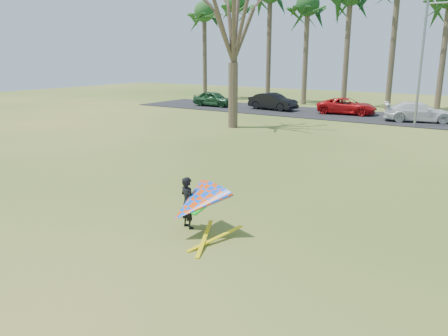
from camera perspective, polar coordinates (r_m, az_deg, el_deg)
The scene contains 12 objects.
ground at distance 12.80m, azimuth -5.02°, elevation -6.63°, with size 100.00×100.00×0.00m, color #275B13.
parking_strip at distance 35.38m, azimuth 21.33°, elevation 6.01°, with size 46.00×7.00×0.06m, color black.
palm_0 at distance 50.16m, azimuth -2.59°, elevation 19.60°, with size 4.84×4.84×10.84m.
palm_1 at distance 47.98m, azimuth 1.52°, elevation 20.66°, with size 4.84×4.84×11.54m.
palm_3 at distance 44.17m, azimuth 10.89°, elevation 20.09°, with size 4.84×4.84×10.84m.
bare_tree_left at distance 28.92m, azimuth 1.24°, elevation 19.00°, with size 6.60×6.60×9.70m.
streetlight at distance 31.73m, azimuth 24.70°, elevation 12.90°, with size 2.28×0.18×8.00m.
car_0 at distance 41.22m, azimuth -1.33°, elevation 9.03°, with size 1.62×4.03×1.37m, color #1A4223.
car_1 at distance 38.61m, azimuth 6.40°, elevation 8.63°, with size 1.52×4.36×1.44m, color black.
car_2 at distance 36.80m, azimuth 15.76°, elevation 7.79°, with size 2.13×4.63×1.29m, color red.
car_3 at distance 34.21m, azimuth 24.11°, elevation 6.69°, with size 1.92×4.71×1.37m, color white.
kite_flyer at distance 11.48m, azimuth -3.85°, elevation -4.66°, with size 2.13×2.39×2.02m.
Camera 1 is at (7.55, -9.27, 4.57)m, focal length 35.00 mm.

